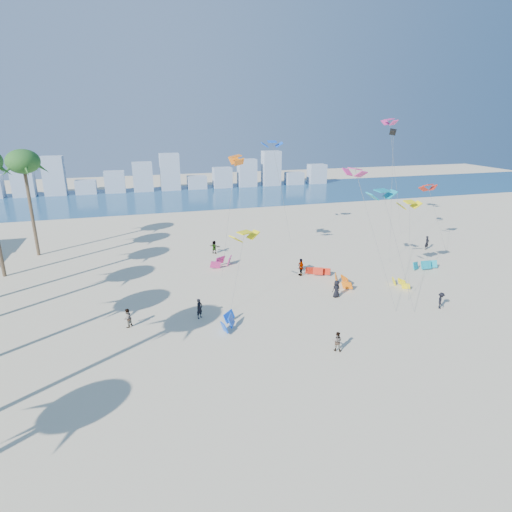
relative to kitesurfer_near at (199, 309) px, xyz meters
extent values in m
plane|color=beige|center=(2.61, -14.08, -0.89)|extent=(220.00, 220.00, 0.00)
plane|color=navy|center=(2.61, 57.92, -0.88)|extent=(220.00, 220.00, 0.00)
imported|color=black|center=(0.00, 0.00, 0.00)|extent=(0.77, 0.73, 1.77)
imported|color=gray|center=(8.92, -8.15, -0.12)|extent=(0.94, 0.89, 1.53)
imported|color=black|center=(13.27, 0.70, -0.04)|extent=(0.92, 0.69, 1.70)
imported|color=gray|center=(12.21, 7.11, 0.07)|extent=(0.60, 1.17, 1.92)
imported|color=black|center=(21.21, -4.20, -0.12)|extent=(1.06, 1.12, 1.53)
imported|color=gray|center=(4.65, 17.43, -0.06)|extent=(1.48, 1.39, 1.66)
imported|color=black|center=(31.53, 11.28, 0.01)|extent=(0.77, 0.63, 1.80)
imported|color=gray|center=(-5.95, 0.03, -0.08)|extent=(0.97, 1.00, 1.62)
cylinder|color=#595959|center=(3.90, 1.92, 2.34)|extent=(2.03, 2.49, 6.47)
cylinder|color=#595959|center=(16.13, -0.65, 5.09)|extent=(1.85, 5.95, 11.96)
cylinder|color=#595959|center=(17.68, -2.09, 4.23)|extent=(1.73, 4.26, 10.24)
cylinder|color=#595959|center=(5.00, 10.30, 5.36)|extent=(2.47, 2.99, 12.50)
cylinder|color=#595959|center=(24.53, 9.83, 6.67)|extent=(0.86, 3.18, 15.11)
cylinder|color=#595959|center=(14.56, 20.16, 5.80)|extent=(2.22, 2.27, 13.37)
cylinder|color=#595959|center=(31.80, 10.31, 3.31)|extent=(2.35, 2.31, 8.41)
cylinder|color=#595959|center=(20.42, 0.03, 3.43)|extent=(1.59, 3.66, 8.64)
cylinder|color=#595959|center=(31.69, 19.85, 7.17)|extent=(2.47, 2.23, 16.12)
cylinder|color=brown|center=(-16.64, 22.92, 4.87)|extent=(0.40, 0.40, 11.52)
ellipsoid|color=#1F5821|center=(-16.64, 22.92, 10.63)|extent=(3.80, 3.80, 2.85)
cube|color=#9EADBF|center=(-26.99, 67.92, 2.41)|extent=(4.40, 3.00, 6.60)
cube|color=#9EADBF|center=(-20.79, 67.92, 3.31)|extent=(4.40, 3.00, 8.40)
cube|color=#9EADBF|center=(-14.59, 67.92, 0.61)|extent=(4.40, 3.00, 3.00)
cube|color=#9EADBF|center=(-8.39, 67.92, 1.51)|extent=(4.40, 3.00, 4.80)
cube|color=#9EADBF|center=(-2.19, 67.92, 2.41)|extent=(4.40, 3.00, 6.60)
cube|color=#9EADBF|center=(4.01, 67.92, 3.31)|extent=(4.40, 3.00, 8.40)
cube|color=#9EADBF|center=(10.21, 67.92, 0.61)|extent=(4.40, 3.00, 3.00)
cube|color=#9EADBF|center=(16.41, 67.92, 1.51)|extent=(4.40, 3.00, 4.80)
cube|color=#9EADBF|center=(22.61, 67.92, 2.41)|extent=(4.40, 3.00, 6.60)
cube|color=#9EADBF|center=(28.81, 67.92, 3.31)|extent=(4.40, 3.00, 8.40)
cube|color=#9EADBF|center=(35.01, 67.92, 0.61)|extent=(4.40, 3.00, 3.00)
cube|color=#9EADBF|center=(41.21, 67.92, 1.51)|extent=(4.40, 3.00, 4.80)
camera|label=1|loc=(-4.56, -32.91, 15.70)|focal=29.61mm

